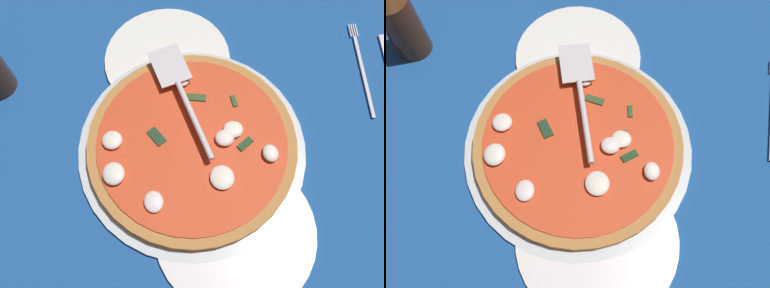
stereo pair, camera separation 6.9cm
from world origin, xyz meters
The scene contains 8 objects.
ground_plane centered at (0.00, 0.00, -0.40)cm, with size 98.27×98.27×0.80cm, color #1B4D94.
checker_pattern centered at (0.00, 0.00, 0.05)cm, with size 98.27×98.27×0.10cm.
pizza_pan centered at (1.58, -1.48, 0.62)cm, with size 38.89×38.89×1.05cm, color silver.
dinner_plate_left centered at (-13.96, -4.99, 0.60)cm, with size 25.65×25.65×1.00cm, color white.
dinner_plate_right centered at (20.41, -0.89, 0.60)cm, with size 23.71×23.71×1.00cm, color white.
pizza centered at (1.54, -1.42, 2.20)cm, with size 35.36×35.36×3.37cm.
pizza_server centered at (10.08, -1.65, 4.85)cm, with size 23.46×7.00×1.00cm.
beer_bottle centered at (21.60, 30.60, 8.93)cm, with size 6.58×6.58×22.88cm.
Camera 2 is at (-25.96, -2.36, 65.57)cm, focal length 38.31 mm.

